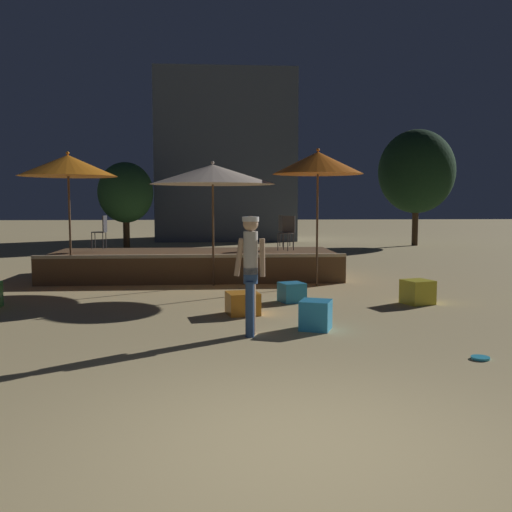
{
  "coord_description": "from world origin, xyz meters",
  "views": [
    {
      "loc": [
        -0.66,
        -4.44,
        2.0
      ],
      "look_at": [
        0.0,
        4.98,
        1.1
      ],
      "focal_mm": 40.0,
      "sensor_mm": 36.0,
      "label": 1
    }
  ],
  "objects_px": {
    "cube_seat_4": "(316,315)",
    "background_tree_0": "(126,193)",
    "frisbee_disc": "(480,358)",
    "person_1": "(251,268)",
    "bistro_chair_2": "(283,228)",
    "cube_seat_2": "(243,303)",
    "bistro_chair_1": "(288,229)",
    "cube_seat_1": "(418,292)",
    "cube_seat_0": "(292,292)",
    "patio_umbrella_0": "(213,174)",
    "background_tree_1": "(416,172)",
    "patio_umbrella_2": "(318,163)",
    "bistro_chair_0": "(102,229)",
    "patio_umbrella_1": "(68,166)"
  },
  "relations": [
    {
      "from": "cube_seat_1",
      "to": "bistro_chair_0",
      "type": "relative_size",
      "value": 0.71
    },
    {
      "from": "cube_seat_0",
      "to": "cube_seat_4",
      "type": "height_order",
      "value": "cube_seat_4"
    },
    {
      "from": "patio_umbrella_1",
      "to": "bistro_chair_2",
      "type": "relative_size",
      "value": 3.53
    },
    {
      "from": "bistro_chair_0",
      "to": "patio_umbrella_0",
      "type": "bearing_deg",
      "value": 60.4
    },
    {
      "from": "background_tree_0",
      "to": "background_tree_1",
      "type": "height_order",
      "value": "background_tree_1"
    },
    {
      "from": "person_1",
      "to": "bistro_chair_2",
      "type": "bearing_deg",
      "value": -178.5
    },
    {
      "from": "bistro_chair_0",
      "to": "frisbee_disc",
      "type": "height_order",
      "value": "bistro_chair_0"
    },
    {
      "from": "person_1",
      "to": "background_tree_1",
      "type": "height_order",
      "value": "background_tree_1"
    },
    {
      "from": "cube_seat_4",
      "to": "frisbee_disc",
      "type": "bearing_deg",
      "value": -45.58
    },
    {
      "from": "bistro_chair_2",
      "to": "cube_seat_0",
      "type": "bearing_deg",
      "value": 165.33
    },
    {
      "from": "cube_seat_4",
      "to": "background_tree_1",
      "type": "relative_size",
      "value": 0.11
    },
    {
      "from": "cube_seat_1",
      "to": "bistro_chair_0",
      "type": "bearing_deg",
      "value": 145.48
    },
    {
      "from": "cube_seat_2",
      "to": "background_tree_1",
      "type": "distance_m",
      "value": 18.12
    },
    {
      "from": "cube_seat_2",
      "to": "person_1",
      "type": "bearing_deg",
      "value": -88.55
    },
    {
      "from": "frisbee_disc",
      "to": "background_tree_0",
      "type": "bearing_deg",
      "value": 111.79
    },
    {
      "from": "cube_seat_2",
      "to": "bistro_chair_1",
      "type": "xyz_separation_m",
      "value": [
        1.41,
        4.84,
        1.08
      ]
    },
    {
      "from": "cube_seat_0",
      "to": "background_tree_0",
      "type": "height_order",
      "value": "background_tree_0"
    },
    {
      "from": "person_1",
      "to": "patio_umbrella_1",
      "type": "bearing_deg",
      "value": -131.82
    },
    {
      "from": "background_tree_1",
      "to": "patio_umbrella_2",
      "type": "bearing_deg",
      "value": -118.75
    },
    {
      "from": "cube_seat_4",
      "to": "frisbee_disc",
      "type": "height_order",
      "value": "cube_seat_4"
    },
    {
      "from": "patio_umbrella_1",
      "to": "cube_seat_1",
      "type": "height_order",
      "value": "patio_umbrella_1"
    },
    {
      "from": "cube_seat_4",
      "to": "bistro_chair_0",
      "type": "relative_size",
      "value": 0.65
    },
    {
      "from": "bistro_chair_0",
      "to": "frisbee_disc",
      "type": "bearing_deg",
      "value": 41.05
    },
    {
      "from": "cube_seat_4",
      "to": "bistro_chair_2",
      "type": "bearing_deg",
      "value": 87.24
    },
    {
      "from": "cube_seat_4",
      "to": "background_tree_0",
      "type": "xyz_separation_m",
      "value": [
        -5.41,
        16.21,
        2.16
      ]
    },
    {
      "from": "person_1",
      "to": "bistro_chair_0",
      "type": "xyz_separation_m",
      "value": [
        -3.59,
        7.28,
        0.25
      ]
    },
    {
      "from": "patio_umbrella_0",
      "to": "bistro_chair_2",
      "type": "height_order",
      "value": "patio_umbrella_0"
    },
    {
      "from": "background_tree_0",
      "to": "background_tree_1",
      "type": "relative_size",
      "value": 0.7
    },
    {
      "from": "cube_seat_2",
      "to": "bistro_chair_1",
      "type": "relative_size",
      "value": 0.7
    },
    {
      "from": "background_tree_0",
      "to": "background_tree_1",
      "type": "xyz_separation_m",
      "value": [
        13.0,
        0.69,
        0.98
      ]
    },
    {
      "from": "bistro_chair_2",
      "to": "frisbee_disc",
      "type": "relative_size",
      "value": 3.87
    },
    {
      "from": "background_tree_0",
      "to": "cube_seat_0",
      "type": "bearing_deg",
      "value": -68.59
    },
    {
      "from": "cube_seat_1",
      "to": "patio_umbrella_0",
      "type": "bearing_deg",
      "value": 145.39
    },
    {
      "from": "cube_seat_4",
      "to": "background_tree_0",
      "type": "relative_size",
      "value": 0.16
    },
    {
      "from": "bistro_chair_0",
      "to": "background_tree_0",
      "type": "height_order",
      "value": "background_tree_0"
    },
    {
      "from": "background_tree_1",
      "to": "frisbee_disc",
      "type": "bearing_deg",
      "value": -107.17
    },
    {
      "from": "patio_umbrella_0",
      "to": "background_tree_1",
      "type": "xyz_separation_m",
      "value": [
        9.21,
        12.02,
        0.73
      ]
    },
    {
      "from": "patio_umbrella_1",
      "to": "frisbee_disc",
      "type": "distance_m",
      "value": 10.08
    },
    {
      "from": "cube_seat_0",
      "to": "bistro_chair_0",
      "type": "height_order",
      "value": "bistro_chair_0"
    },
    {
      "from": "patio_umbrella_0",
      "to": "patio_umbrella_2",
      "type": "bearing_deg",
      "value": -6.75
    },
    {
      "from": "patio_umbrella_1",
      "to": "bistro_chair_2",
      "type": "height_order",
      "value": "patio_umbrella_1"
    },
    {
      "from": "patio_umbrella_1",
      "to": "patio_umbrella_2",
      "type": "distance_m",
      "value": 5.85
    },
    {
      "from": "person_1",
      "to": "cube_seat_4",
      "type": "bearing_deg",
      "value": 120.07
    },
    {
      "from": "cube_seat_4",
      "to": "frisbee_disc",
      "type": "xyz_separation_m",
      "value": [
        1.8,
        -1.84,
        -0.21
      ]
    },
    {
      "from": "patio_umbrella_2",
      "to": "frisbee_disc",
      "type": "bearing_deg",
      "value": -81.43
    },
    {
      "from": "person_1",
      "to": "patio_umbrella_0",
      "type": "bearing_deg",
      "value": -161.83
    },
    {
      "from": "cube_seat_1",
      "to": "background_tree_0",
      "type": "relative_size",
      "value": 0.17
    },
    {
      "from": "bistro_chair_0",
      "to": "background_tree_0",
      "type": "xyz_separation_m",
      "value": [
        -0.78,
        9.27,
        1.11
      ]
    },
    {
      "from": "bistro_chair_1",
      "to": "bistro_chair_2",
      "type": "bearing_deg",
      "value": 125.63
    },
    {
      "from": "patio_umbrella_0",
      "to": "cube_seat_0",
      "type": "distance_m",
      "value": 3.75
    }
  ]
}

